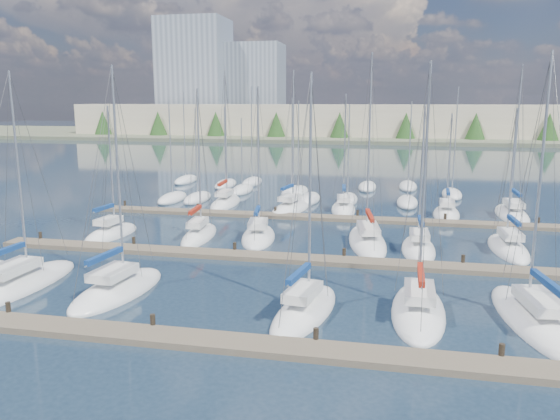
% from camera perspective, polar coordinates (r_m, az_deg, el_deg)
% --- Properties ---
extents(ground, '(400.00, 400.00, 0.00)m').
position_cam_1_polar(ground, '(81.28, 6.67, 3.47)').
color(ground, '#223345').
rests_on(ground, ground).
extents(dock_near, '(44.00, 1.93, 1.10)m').
position_cam_1_polar(dock_near, '(25.75, -5.63, -13.65)').
color(dock_near, '#6B5E4C').
rests_on(dock_near, ground).
extents(dock_mid, '(44.00, 1.93, 1.10)m').
position_cam_1_polar(dock_mid, '(38.49, 0.62, -5.05)').
color(dock_mid, '#6B5E4C').
rests_on(dock_mid, ground).
extents(dock_far, '(44.00, 1.93, 1.10)m').
position_cam_1_polar(dock_far, '(51.88, 3.63, -0.77)').
color(dock_far, '#6B5E4C').
rests_on(dock_far, ground).
extents(sailboat_q, '(2.90, 7.23, 10.59)m').
position_cam_1_polar(sailboat_q, '(55.65, 16.99, -0.39)').
color(sailboat_q, white).
rests_on(sailboat_q, ground).
extents(sailboat_r, '(2.75, 9.37, 15.13)m').
position_cam_1_polar(sailboat_r, '(57.61, 23.05, -0.41)').
color(sailboat_r, white).
rests_on(sailboat_r, ground).
extents(sailboat_k, '(4.27, 10.61, 15.35)m').
position_cam_1_polar(sailboat_k, '(43.47, 9.10, -3.23)').
color(sailboat_k, white).
rests_on(sailboat_k, ground).
extents(sailboat_n, '(3.00, 8.51, 15.04)m').
position_cam_1_polar(sailboat_n, '(59.26, -5.72, 0.76)').
color(sailboat_n, white).
rests_on(sailboat_n, ground).
extents(sailboat_j, '(3.84, 7.91, 12.86)m').
position_cam_1_polar(sailboat_j, '(44.39, -2.28, -2.79)').
color(sailboat_j, white).
rests_on(sailboat_j, ground).
extents(sailboat_i, '(2.80, 7.82, 12.71)m').
position_cam_1_polar(sailboat_i, '(45.18, -8.44, -2.63)').
color(sailboat_i, white).
rests_on(sailboat_i, ground).
extents(sailboat_f, '(4.19, 10.33, 14.12)m').
position_cam_1_polar(sailboat_f, '(30.84, 25.00, -10.33)').
color(sailboat_f, white).
rests_on(sailboat_f, ground).
extents(sailboat_e, '(2.94, 8.70, 13.70)m').
position_cam_1_polar(sailboat_e, '(30.05, 14.25, -10.14)').
color(sailboat_e, white).
rests_on(sailboat_e, ground).
extents(sailboat_l, '(2.58, 7.49, 11.50)m').
position_cam_1_polar(sailboat_l, '(42.05, 14.27, -3.95)').
color(sailboat_l, white).
rests_on(sailboat_l, ground).
extents(sailboat_c, '(3.92, 8.51, 13.70)m').
position_cam_1_polar(sailboat_c, '(33.52, -16.59, -8.00)').
color(sailboat_c, white).
rests_on(sailboat_c, ground).
extents(sailboat_p, '(3.13, 7.43, 12.46)m').
position_cam_1_polar(sailboat_p, '(55.99, 6.64, 0.11)').
color(sailboat_p, white).
rests_on(sailboat_p, ground).
extents(sailboat_m, '(2.82, 8.07, 11.26)m').
position_cam_1_polar(sailboat_m, '(44.34, 22.72, -3.70)').
color(sailboat_m, white).
rests_on(sailboat_m, ground).
extents(sailboat_o, '(4.17, 8.29, 14.78)m').
position_cam_1_polar(sailboat_o, '(55.99, 1.13, 0.19)').
color(sailboat_o, white).
rests_on(sailboat_o, ground).
extents(sailboat_b, '(3.47, 10.03, 13.44)m').
position_cam_1_polar(sailboat_b, '(36.59, -25.59, -7.04)').
color(sailboat_b, white).
rests_on(sailboat_b, ground).
extents(sailboat_d, '(3.73, 8.30, 13.16)m').
position_cam_1_polar(sailboat_d, '(29.15, 2.61, -10.46)').
color(sailboat_d, white).
rests_on(sailboat_d, ground).
extents(sailboat_h, '(3.08, 6.78, 11.39)m').
position_cam_1_polar(sailboat_h, '(47.47, -17.22, -2.37)').
color(sailboat_h, white).
rests_on(sailboat_h, ground).
extents(distant_boats, '(36.93, 20.75, 13.30)m').
position_cam_1_polar(distant_boats, '(65.88, 1.61, 1.97)').
color(distant_boats, '#9EA0A5').
rests_on(distant_boats, ground).
extents(shoreline, '(400.00, 60.00, 38.00)m').
position_cam_1_polar(shoreline, '(171.24, 5.04, 10.09)').
color(shoreline, '#666B51').
rests_on(shoreline, ground).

